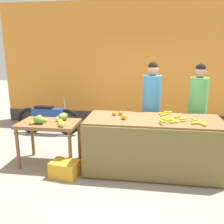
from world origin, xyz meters
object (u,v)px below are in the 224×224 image
object	(u,v)px
vendor_woman_blue_shirt	(151,109)
produce_crate	(65,169)
vendor_woman_green_shirt	(197,111)
parked_motorcycle	(48,118)
produce_sack	(100,135)

from	to	relation	value
vendor_woman_blue_shirt	produce_crate	distance (m)	1.95
vendor_woman_blue_shirt	vendor_woman_green_shirt	bearing A→B (deg)	1.04
parked_motorcycle	produce_crate	world-z (taller)	parked_motorcycle
vendor_woman_blue_shirt	produce_crate	world-z (taller)	vendor_woman_blue_shirt
produce_sack	parked_motorcycle	bearing A→B (deg)	153.22
vendor_woman_blue_shirt	parked_motorcycle	bearing A→B (deg)	161.19
produce_sack	vendor_woman_blue_shirt	bearing A→B (deg)	-6.33
vendor_woman_green_shirt	produce_sack	size ratio (longest dim) A/B	3.10
parked_motorcycle	produce_crate	xyz separation A→B (m)	(1.09, -1.97, -0.27)
produce_crate	produce_sack	size ratio (longest dim) A/B	0.76
vendor_woman_green_shirt	produce_crate	bearing A→B (deg)	-152.91
vendor_woman_green_shirt	produce_crate	world-z (taller)	vendor_woman_green_shirt
vendor_woman_green_shirt	parked_motorcycle	world-z (taller)	vendor_woman_green_shirt
vendor_woman_blue_shirt	vendor_woman_green_shirt	size ratio (longest dim) A/B	1.02
produce_sack	produce_crate	bearing A→B (deg)	-105.88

